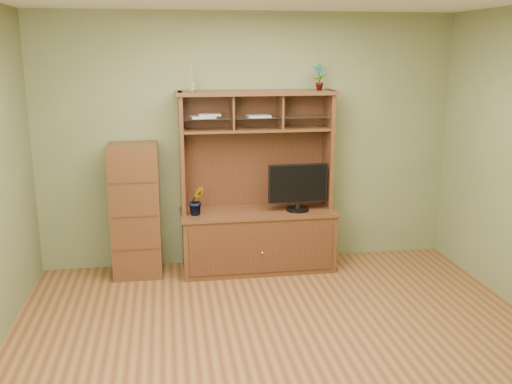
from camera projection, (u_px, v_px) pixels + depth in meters
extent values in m
cube|color=#5A3419|center=(285.00, 347.00, 4.56)|extent=(4.50, 4.00, 0.02)
cube|color=#5B633A|center=(249.00, 141.00, 6.16)|extent=(4.50, 0.02, 2.70)
cube|color=#5B633A|center=(392.00, 291.00, 2.31)|extent=(4.50, 0.02, 2.70)
cube|color=#412612|center=(258.00, 241.00, 6.13)|extent=(1.60, 0.55, 0.62)
cube|color=#351D0E|center=(262.00, 250.00, 5.86)|extent=(1.50, 0.01, 0.50)
sphere|color=silver|center=(262.00, 253.00, 5.85)|extent=(0.02, 0.02, 0.02)
cube|color=#412612|center=(258.00, 212.00, 6.05)|extent=(1.64, 0.59, 0.03)
cube|color=#412612|center=(182.00, 153.00, 5.87)|extent=(0.04, 0.35, 1.25)
cube|color=#412612|center=(328.00, 149.00, 6.11)|extent=(0.04, 0.35, 1.25)
cube|color=#351D0E|center=(254.00, 148.00, 6.15)|extent=(1.52, 0.02, 1.25)
cube|color=#412612|center=(256.00, 93.00, 5.85)|extent=(1.66, 0.40, 0.04)
cube|color=#412612|center=(256.00, 130.00, 5.94)|extent=(1.52, 0.32, 0.02)
cube|color=#412612|center=(232.00, 112.00, 5.85)|extent=(0.02, 0.31, 0.35)
cube|color=#412612|center=(280.00, 111.00, 5.93)|extent=(0.02, 0.31, 0.35)
cube|color=silver|center=(257.00, 117.00, 5.90)|extent=(1.50, 0.27, 0.01)
cylinder|color=black|center=(298.00, 209.00, 6.05)|extent=(0.24, 0.24, 0.02)
cylinder|color=black|center=(298.00, 205.00, 6.04)|extent=(0.05, 0.05, 0.08)
cube|color=black|center=(298.00, 183.00, 5.98)|extent=(0.63, 0.07, 0.41)
imported|color=#2F5F20|center=(197.00, 200.00, 5.85)|extent=(0.19, 0.17, 0.31)
imported|color=#3E6724|center=(319.00, 77.00, 5.91)|extent=(0.16, 0.12, 0.27)
cylinder|color=silver|center=(192.00, 87.00, 5.73)|extent=(0.05, 0.05, 0.10)
cylinder|color=#9E744F|center=(191.00, 73.00, 5.70)|extent=(0.03, 0.03, 0.17)
cube|color=#AEAEB3|center=(203.00, 117.00, 5.82)|extent=(0.27, 0.21, 0.02)
cube|color=#AEAEB3|center=(209.00, 115.00, 5.82)|extent=(0.22, 0.17, 0.02)
cube|color=#AEAEB3|center=(258.00, 116.00, 5.91)|extent=(0.25, 0.20, 0.02)
cube|color=#412612|center=(136.00, 210.00, 5.89)|extent=(0.50, 0.45, 1.39)
cube|color=#351D0E|center=(136.00, 249.00, 5.76)|extent=(0.46, 0.01, 0.02)
cube|color=#351D0E|center=(135.00, 217.00, 5.68)|extent=(0.46, 0.01, 0.01)
cube|color=#351D0E|center=(133.00, 183.00, 5.59)|extent=(0.46, 0.01, 0.02)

